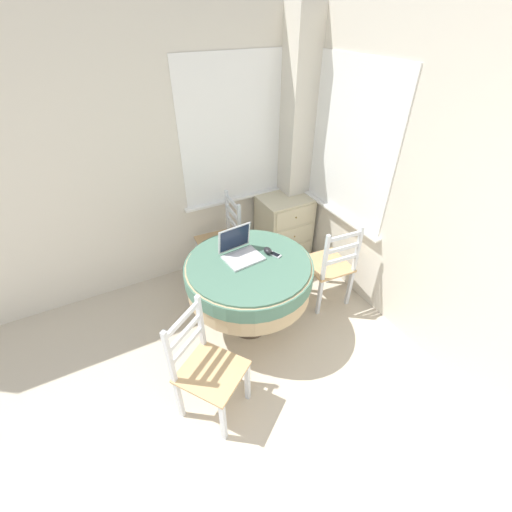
# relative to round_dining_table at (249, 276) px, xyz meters

# --- Properties ---
(corner_room_shell) EXTENTS (4.54, 5.05, 2.55)m
(corner_room_shell) POSITION_rel_round_dining_table_xyz_m (0.32, 0.00, 0.65)
(corner_room_shell) COLOR beige
(corner_room_shell) RESTS_ON ground_plane
(round_dining_table) EXTENTS (1.10, 1.10, 0.77)m
(round_dining_table) POSITION_rel_round_dining_table_xyz_m (0.00, 0.00, 0.00)
(round_dining_table) COLOR #4C3D2D
(round_dining_table) RESTS_ON ground_plane
(laptop) EXTENTS (0.34, 0.31, 0.26)m
(laptop) POSITION_rel_round_dining_table_xyz_m (-0.02, 0.12, 0.20)
(laptop) COLOR silver
(laptop) RESTS_ON round_dining_table
(computer_mouse) EXTENTS (0.06, 0.10, 0.05)m
(computer_mouse) POSITION_rel_round_dining_table_xyz_m (0.21, 0.04, 0.17)
(computer_mouse) COLOR black
(computer_mouse) RESTS_ON round_dining_table
(cell_phone) EXTENTS (0.09, 0.12, 0.01)m
(cell_phone) POSITION_rel_round_dining_table_xyz_m (0.25, -0.01, 0.15)
(cell_phone) COLOR #B2B7BC
(cell_phone) RESTS_ON round_dining_table
(dining_chair_near_back_window) EXTENTS (0.45, 0.43, 0.94)m
(dining_chair_near_back_window) POSITION_rel_round_dining_table_xyz_m (0.11, 0.86, -0.18)
(dining_chair_near_back_window) COLOR tan
(dining_chair_near_back_window) RESTS_ON ground_plane
(dining_chair_near_right_window) EXTENTS (0.44, 0.46, 0.94)m
(dining_chair_near_right_window) POSITION_rel_round_dining_table_xyz_m (0.87, -0.06, -0.18)
(dining_chair_near_right_window) COLOR tan
(dining_chair_near_right_window) RESTS_ON ground_plane
(dining_chair_camera_near) EXTENTS (0.57, 0.58, 0.94)m
(dining_chair_camera_near) POSITION_rel_round_dining_table_xyz_m (-0.64, -0.58, -0.18)
(dining_chair_camera_near) COLOR tan
(dining_chair_camera_near) RESTS_ON ground_plane
(corner_cabinet) EXTENTS (0.59, 0.49, 0.77)m
(corner_cabinet) POSITION_rel_round_dining_table_xyz_m (0.92, 0.88, -0.24)
(corner_cabinet) COLOR beige
(corner_cabinet) RESTS_ON ground_plane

